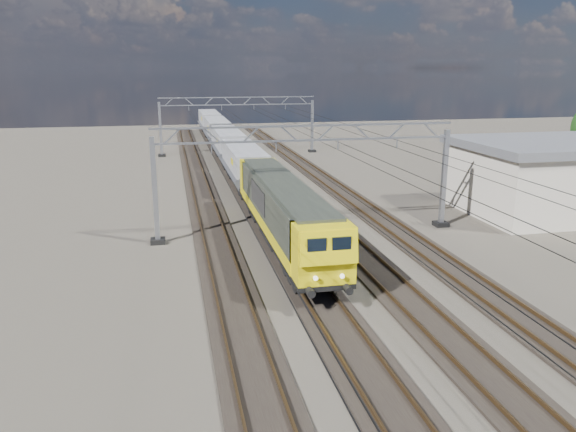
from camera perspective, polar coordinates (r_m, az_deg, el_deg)
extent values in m
plane|color=black|center=(33.07, 3.55, -3.80)|extent=(160.00, 160.00, 0.00)
cube|color=black|center=(32.05, -6.88, -4.39)|extent=(2.60, 140.00, 0.12)
cube|color=brown|center=(31.95, -8.18, -4.19)|extent=(0.08, 140.00, 0.16)
cube|color=brown|center=(32.06, -5.61, -4.04)|extent=(0.08, 140.00, 0.16)
cube|color=black|center=(32.60, 0.15, -3.94)|extent=(2.60, 140.00, 0.12)
cube|color=brown|center=(32.41, -1.10, -3.76)|extent=(0.08, 140.00, 0.16)
cube|color=brown|center=(32.70, 1.39, -3.59)|extent=(0.08, 140.00, 0.16)
cube|color=black|center=(33.62, 6.85, -3.46)|extent=(2.60, 140.00, 0.12)
cube|color=brown|center=(33.35, 5.68, -3.29)|extent=(0.08, 140.00, 0.16)
cube|color=brown|center=(33.80, 8.01, -3.11)|extent=(0.08, 140.00, 0.16)
cube|color=black|center=(35.07, 13.06, -2.97)|extent=(2.60, 140.00, 0.12)
cube|color=brown|center=(34.73, 12.00, -2.81)|extent=(0.08, 140.00, 0.16)
cube|color=brown|center=(35.32, 14.14, -2.64)|extent=(0.08, 140.00, 0.16)
cube|color=#9598A2|center=(34.96, -13.37, 2.46)|extent=(0.30, 0.30, 6.60)
cube|color=#9598A2|center=(39.28, 15.56, 3.65)|extent=(0.30, 0.30, 6.60)
cube|color=black|center=(35.75, -13.07, -2.48)|extent=(0.90, 0.90, 0.30)
cube|color=black|center=(39.98, 15.25, -0.78)|extent=(0.90, 0.90, 0.30)
cube|color=#9598A2|center=(35.39, 2.00, 9.14)|extent=(19.30, 0.18, 0.12)
cube|color=#9598A2|center=(35.49, 1.99, 7.70)|extent=(19.30, 0.18, 0.12)
cube|color=#9598A2|center=(34.41, -11.71, 7.93)|extent=(1.03, 0.10, 0.94)
cube|color=#9598A2|center=(34.51, -7.72, 8.12)|extent=(1.03, 0.10, 0.94)
cube|color=#9598A2|center=(34.76, -3.78, 8.27)|extent=(1.03, 0.10, 0.94)
cube|color=#9598A2|center=(35.17, 0.09, 8.38)|extent=(1.03, 0.10, 0.94)
cube|color=#9598A2|center=(35.74, 3.86, 8.45)|extent=(1.03, 0.10, 0.94)
cube|color=#9598A2|center=(36.45, 7.50, 8.48)|extent=(1.03, 0.10, 0.94)
cube|color=#9598A2|center=(37.30, 10.98, 8.48)|extent=(1.03, 0.10, 0.94)
cube|color=#9598A2|center=(38.28, 14.30, 8.45)|extent=(1.03, 0.10, 0.94)
cube|color=#9598A2|center=(34.60, -7.78, 6.84)|extent=(0.06, 0.06, 0.65)
cube|color=#9598A2|center=(35.11, -1.21, 7.09)|extent=(0.06, 0.06, 0.65)
cube|color=#9598A2|center=(36.06, 5.09, 7.24)|extent=(0.06, 0.06, 0.65)
cube|color=#9598A2|center=(37.41, 11.01, 7.30)|extent=(0.06, 0.06, 0.65)
cube|color=#9598A2|center=(70.57, -12.83, 8.56)|extent=(0.30, 0.30, 6.60)
cube|color=#9598A2|center=(72.81, 2.47, 9.09)|extent=(0.30, 0.30, 6.60)
cube|color=black|center=(70.96, -12.69, 6.03)|extent=(0.90, 0.90, 0.30)
cube|color=black|center=(73.19, 2.44, 6.63)|extent=(0.90, 0.90, 0.30)
cube|color=#9598A2|center=(70.78, -5.14, 11.93)|extent=(19.30, 0.18, 0.12)
cube|color=#9598A2|center=(70.83, -5.12, 11.20)|extent=(19.30, 0.18, 0.12)
cube|color=#9598A2|center=(70.30, -12.00, 11.28)|extent=(1.03, 0.10, 0.94)
cube|color=#9598A2|center=(70.34, -10.03, 11.38)|extent=(1.03, 0.10, 0.94)
cube|color=#9598A2|center=(70.47, -8.06, 11.46)|extent=(1.03, 0.10, 0.94)
cube|color=#9598A2|center=(70.67, -6.10, 11.53)|extent=(1.03, 0.10, 0.94)
cube|color=#9598A2|center=(70.96, -4.16, 11.59)|extent=(1.03, 0.10, 0.94)
cube|color=#9598A2|center=(71.32, -2.23, 11.63)|extent=(1.03, 0.10, 0.94)
cube|color=#9598A2|center=(71.76, -0.32, 11.66)|extent=(1.03, 0.10, 0.94)
cube|color=#9598A2|center=(72.27, 1.57, 11.68)|extent=(1.03, 0.10, 0.94)
cube|color=#9598A2|center=(70.39, -10.05, 10.75)|extent=(0.06, 0.06, 0.65)
cube|color=#9598A2|center=(70.64, -6.75, 10.88)|extent=(0.06, 0.06, 0.65)
cube|color=#9598A2|center=(71.12, -3.48, 10.98)|extent=(0.06, 0.06, 0.65)
cube|color=#9598A2|center=(71.81, -0.27, 11.04)|extent=(0.06, 0.06, 0.65)
cylinder|color=black|center=(38.60, -8.22, 7.16)|extent=(0.03, 140.00, 0.03)
cylinder|color=black|center=(38.53, -8.25, 7.89)|extent=(0.03, 140.00, 0.03)
cylinder|color=black|center=(39.05, -2.31, 7.39)|extent=(0.03, 140.00, 0.03)
cylinder|color=black|center=(38.99, -2.32, 8.11)|extent=(0.03, 140.00, 0.03)
cylinder|color=black|center=(39.91, 3.41, 7.53)|extent=(0.03, 140.00, 0.03)
cylinder|color=black|center=(39.85, 3.42, 8.24)|extent=(0.03, 140.00, 0.03)
cylinder|color=black|center=(41.14, 8.84, 7.60)|extent=(0.03, 140.00, 0.03)
cylinder|color=black|center=(41.08, 8.87, 8.29)|extent=(0.03, 140.00, 0.03)
cube|color=black|center=(28.23, 2.07, -5.49)|extent=(2.20, 3.60, 0.60)
cube|color=black|center=(40.42, -2.36, 0.78)|extent=(2.20, 3.60, 0.60)
cube|color=black|center=(34.14, -0.55, -1.19)|extent=(2.65, 20.00, 0.25)
cube|color=black|center=(34.25, -0.54, -1.80)|extent=(2.20, 4.50, 0.75)
cube|color=#252922|center=(33.78, -0.55, 1.13)|extent=(2.65, 17.00, 2.60)
cube|color=yellow|center=(33.80, -2.78, -0.63)|extent=(0.04, 17.00, 0.60)
cube|color=yellow|center=(34.31, 1.66, -0.38)|extent=(0.04, 17.00, 0.60)
cube|color=black|center=(34.43, -3.09, 1.97)|extent=(0.05, 5.00, 1.40)
cube|color=black|center=(34.93, 1.31, 2.18)|extent=(0.05, 5.00, 1.40)
cube|color=#252922|center=(33.48, -0.56, 3.41)|extent=(2.25, 18.00, 0.15)
cube|color=yellow|center=(25.26, 3.53, -3.65)|extent=(2.65, 1.80, 2.60)
cube|color=yellow|center=(24.24, 4.14, -3.23)|extent=(2.60, 0.46, 1.52)
cube|color=black|center=(23.97, 2.94, -3.16)|extent=(0.85, 0.08, 0.75)
cube|color=black|center=(24.27, 5.46, -2.98)|extent=(0.85, 0.08, 0.75)
cylinder|color=black|center=(24.46, 2.28, -7.77)|extent=(0.36, 0.50, 0.36)
cylinder|color=black|center=(24.90, 6.11, -7.43)|extent=(0.36, 0.50, 0.36)
cylinder|color=white|center=(24.38, 2.81, -6.33)|extent=(0.20, 0.08, 0.20)
cylinder|color=white|center=(24.70, 5.52, -6.10)|extent=(0.20, 0.08, 0.20)
cube|color=yellow|center=(42.54, -2.97, 3.97)|extent=(2.65, 1.80, 2.60)
cube|color=yellow|center=(43.37, -3.18, 4.84)|extent=(2.60, 0.46, 1.52)
cube|color=black|center=(43.37, -3.92, 4.97)|extent=(0.85, 0.08, 0.75)
cube|color=black|center=(43.54, -2.48, 5.02)|extent=(0.85, 0.08, 0.75)
cylinder|color=black|center=(43.86, -4.29, 2.41)|extent=(0.36, 0.50, 0.36)
cylinder|color=black|center=(44.11, -2.10, 2.51)|extent=(0.36, 0.50, 0.36)
cylinder|color=white|center=(43.68, -3.96, 3.17)|extent=(0.20, 0.08, 0.20)
cylinder|color=white|center=(43.85, -2.41, 3.24)|extent=(0.20, 0.08, 0.20)
cube|color=black|center=(46.88, -3.73, 2.69)|extent=(2.20, 2.60, 0.55)
cube|color=black|center=(55.64, -5.07, 4.59)|extent=(2.20, 2.60, 0.55)
cube|color=black|center=(51.18, -4.46, 4.11)|extent=(2.40, 13.00, 0.20)
cube|color=gray|center=(50.89, -4.50, 6.02)|extent=(2.80, 12.00, 1.80)
cube|color=#494C51|center=(50.98, -5.54, 4.58)|extent=(1.48, 12.00, 1.36)
cube|color=#494C51|center=(51.22, -3.42, 4.68)|extent=(1.48, 12.00, 1.36)
cube|color=yellow|center=(47.76, -5.73, 5.53)|extent=(0.04, 1.20, 0.50)
cube|color=black|center=(60.73, -5.67, 5.43)|extent=(2.20, 2.60, 0.55)
cube|color=black|center=(69.58, -6.50, 6.60)|extent=(2.20, 2.60, 0.55)
cube|color=black|center=(65.10, -6.12, 6.37)|extent=(2.40, 13.00, 0.20)
cube|color=gray|center=(64.87, -6.16, 7.87)|extent=(2.80, 12.00, 1.80)
cube|color=#494C51|center=(64.94, -6.97, 6.74)|extent=(1.48, 12.00, 1.36)
cube|color=#494C51|center=(65.13, -5.30, 6.81)|extent=(1.48, 12.00, 1.36)
cube|color=yellow|center=(61.76, -7.20, 7.59)|extent=(0.04, 1.20, 0.50)
cube|color=black|center=(74.71, -6.89, 7.15)|extent=(2.20, 2.60, 0.55)
cube|color=black|center=(83.61, -7.46, 7.94)|extent=(2.20, 2.60, 0.55)
cube|color=black|center=(79.11, -7.20, 7.83)|extent=(2.40, 13.00, 0.20)
cube|color=gray|center=(78.93, -7.24, 9.07)|extent=(2.80, 12.00, 1.80)
cube|color=#494C51|center=(78.99, -7.91, 8.14)|extent=(1.48, 12.00, 1.36)
cube|color=#494C51|center=(79.14, -6.52, 8.19)|extent=(1.48, 12.00, 1.36)
cube|color=yellow|center=(75.83, -8.13, 8.88)|extent=(0.04, 1.20, 0.50)
cube|color=black|center=(88.76, -7.74, 8.32)|extent=(2.20, 2.60, 0.55)
cube|color=black|center=(97.69, -8.15, 8.89)|extent=(2.20, 2.60, 0.55)
cube|color=black|center=(93.19, -7.96, 8.84)|extent=(2.40, 13.00, 0.20)
cube|color=gray|center=(93.03, -8.00, 9.90)|extent=(2.80, 12.00, 1.80)
cube|color=#494C51|center=(93.08, -8.56, 9.10)|extent=(1.48, 12.00, 1.36)
cube|color=#494C51|center=(93.21, -7.38, 9.15)|extent=(1.48, 12.00, 1.36)
cube|color=yellow|center=(89.95, -8.78, 9.77)|extent=(0.04, 1.20, 0.50)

